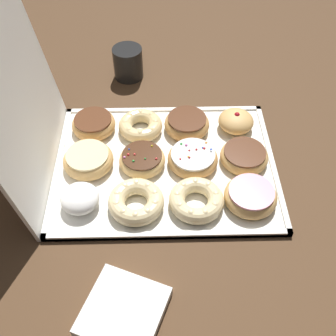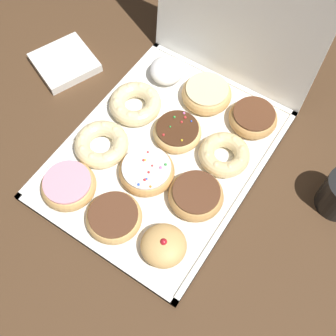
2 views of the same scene
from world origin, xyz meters
name	(u,v)px [view 1 (image 1 of 2)]	position (x,y,z in m)	size (l,w,h in m)	color
ground_plane	(165,167)	(0.00, 0.00, 0.00)	(3.00, 3.00, 0.00)	#4C331E
donut_box	(165,166)	(0.00, 0.00, 0.01)	(0.40, 0.52, 0.01)	white
box_lid_open	(10,83)	(0.00, 0.30, 0.25)	(0.40, 0.51, 0.01)	white
pink_frosted_donut_0	(251,196)	(-0.11, -0.18, 0.03)	(0.12, 0.12, 0.04)	tan
chocolate_frosted_donut_1	(244,156)	(0.01, -0.19, 0.03)	(0.11, 0.11, 0.03)	tan
jelly_filled_donut_2	(236,121)	(0.12, -0.18, 0.03)	(0.09, 0.09, 0.05)	tan
cruller_donut_3	(196,200)	(-0.12, -0.06, 0.03)	(0.12, 0.12, 0.04)	beige
sprinkle_donut_4	(193,159)	(0.00, -0.06, 0.03)	(0.12, 0.12, 0.04)	tan
chocolate_frosted_donut_5	(187,124)	(0.12, -0.06, 0.03)	(0.11, 0.11, 0.04)	tan
cruller_donut_6	(136,201)	(-0.12, 0.07, 0.03)	(0.12, 0.12, 0.04)	beige
sprinkle_donut_7	(142,160)	(0.00, 0.05, 0.03)	(0.11, 0.11, 0.04)	#E5B770
cruller_donut_8	(140,125)	(0.12, 0.06, 0.03)	(0.11, 0.11, 0.04)	#EACC8C
powdered_filled_donut_9	(80,198)	(-0.12, 0.19, 0.03)	(0.08, 0.08, 0.05)	white
glazed_ring_donut_10	(88,160)	(0.00, 0.18, 0.03)	(0.12, 0.12, 0.04)	tan
chocolate_frosted_donut_11	(94,124)	(0.12, 0.18, 0.03)	(0.11, 0.11, 0.04)	tan
coffee_mug	(128,62)	(0.37, 0.10, 0.05)	(0.11, 0.09, 0.09)	black
napkin_stack	(124,311)	(-0.35, 0.08, 0.01)	(0.14, 0.14, 0.02)	white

